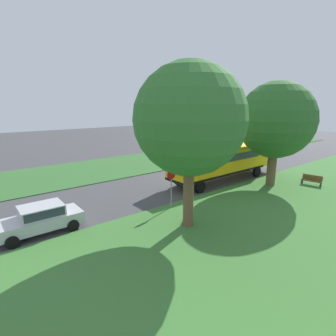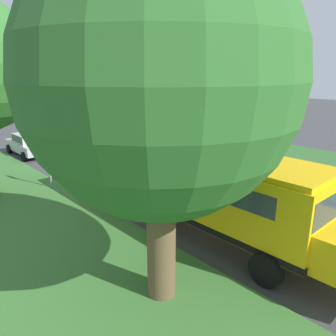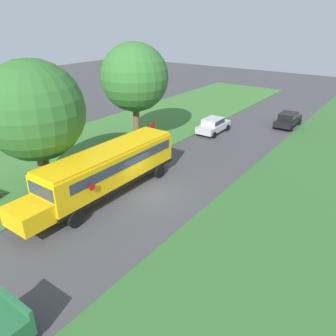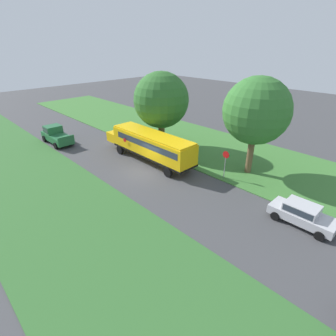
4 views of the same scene
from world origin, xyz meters
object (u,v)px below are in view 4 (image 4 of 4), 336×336
oak_tree_roadside_mid (258,111)px  stop_sign (225,161)px  school_bus (150,144)px  pickup_truck (56,135)px  park_bench (160,134)px  car_silver_nearest (302,213)px  oak_tree_beside_bus (161,99)px

oak_tree_roadside_mid → stop_sign: bearing=-21.4°
school_bus → oak_tree_roadside_mid: size_ratio=1.36×
pickup_truck → park_bench: 13.23m
school_bus → car_silver_nearest: (-0.56, 15.63, -1.05)m
car_silver_nearest → stop_sign: (-1.80, -7.79, 0.86)m
oak_tree_beside_bus → park_bench: oak_tree_beside_bus is taller
car_silver_nearest → stop_sign: 8.04m
oak_tree_beside_bus → pickup_truck: bearing=-49.6°
oak_tree_roadside_mid → stop_sign: size_ratio=3.34×
school_bus → oak_tree_roadside_mid: oak_tree_roadside_mid is taller
school_bus → oak_tree_roadside_mid: bearing=119.9°
oak_tree_beside_bus → park_bench: size_ratio=5.31×
pickup_truck → park_bench: (-10.89, 7.49, -0.60)m
car_silver_nearest → pickup_truck: size_ratio=0.81×
oak_tree_roadside_mid → stop_sign: oak_tree_roadside_mid is taller
school_bus → oak_tree_beside_bus: 5.84m
school_bus → park_bench: (-5.95, -5.07, -1.45)m
school_bus → park_bench: school_bus is taller
stop_sign → car_silver_nearest: bearing=77.0°
stop_sign → oak_tree_roadside_mid: bearing=158.6°
oak_tree_roadside_mid → car_silver_nearest: bearing=55.7°
car_silver_nearest → oak_tree_beside_bus: 18.89m
pickup_truck → oak_tree_roadside_mid: (-10.07, 21.49, 5.10)m
oak_tree_beside_bus → oak_tree_roadside_mid: size_ratio=0.96×
car_silver_nearest → oak_tree_beside_bus: size_ratio=0.50×
car_silver_nearest → oak_tree_roadside_mid: size_ratio=0.48×
park_bench → school_bus: bearing=40.4°
stop_sign → oak_tree_beside_bus: bearing=-97.8°
park_bench → oak_tree_roadside_mid: bearing=86.6°
school_bus → pickup_truck: bearing=-68.5°
pickup_truck → park_bench: size_ratio=3.25×
car_silver_nearest → oak_tree_beside_bus: oak_tree_beside_bus is taller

